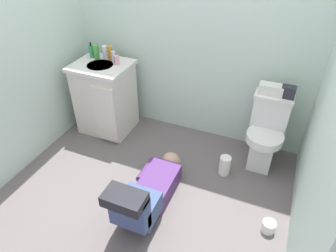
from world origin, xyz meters
TOP-DOWN VIEW (x-y plane):
  - ground_plane at (0.00, 0.00)m, footprint 3.06×2.95m
  - wall_back at (0.00, 1.01)m, footprint 2.72×0.08m
  - wall_left at (-1.32, 0.00)m, footprint 0.08×1.95m
  - toilet at (0.92, 0.70)m, footprint 0.36×0.46m
  - vanity_cabinet at (-0.85, 0.61)m, footprint 0.60×0.53m
  - faucet at (-0.85, 0.76)m, footprint 0.02×0.02m
  - person_plumber at (0.10, -0.28)m, footprint 0.39×1.06m
  - tissue_box at (0.87, 0.79)m, footprint 0.22×0.11m
  - toiletry_bag at (1.02, 0.79)m, footprint 0.12×0.09m
  - soap_dispenser at (-1.04, 0.74)m, footprint 0.06×0.06m
  - bottle_green at (-0.97, 0.72)m, footprint 0.06×0.06m
  - bottle_white at (-0.89, 0.76)m, footprint 0.05×0.05m
  - bottle_amber at (-0.82, 0.75)m, footprint 0.05×0.05m
  - bottle_clear at (-0.75, 0.71)m, footprint 0.04×0.04m
  - bottle_pink at (-0.69, 0.67)m, footprint 0.05×0.05m
  - paper_towel_roll at (0.62, 0.38)m, footprint 0.11×0.11m
  - toilet_paper_roll at (1.12, -0.13)m, footprint 0.11×0.11m

SIDE VIEW (x-z plane):
  - ground_plane at x=0.00m, z-range -0.04..0.00m
  - toilet_paper_roll at x=1.12m, z-range 0.00..0.10m
  - paper_towel_roll at x=0.62m, z-range 0.00..0.21m
  - person_plumber at x=0.10m, z-range -0.08..0.44m
  - toilet at x=0.92m, z-range -0.01..0.74m
  - vanity_cabinet at x=-0.85m, z-range 0.01..0.83m
  - tissue_box at x=0.87m, z-range 0.75..0.85m
  - toiletry_bag at x=1.02m, z-range 0.75..0.86m
  - faucet at x=-0.85m, z-range 0.82..0.92m
  - bottle_pink at x=-0.69m, z-range 0.82..0.92m
  - bottle_clear at x=-0.75m, z-range 0.82..0.94m
  - soap_dispenser at x=-1.04m, z-range 0.80..0.97m
  - bottle_white at x=-0.89m, z-range 0.82..0.96m
  - bottle_amber at x=-0.82m, z-range 0.82..0.98m
  - bottle_green at x=-0.97m, z-range 0.82..0.98m
  - wall_back at x=0.00m, z-range 0.00..2.40m
  - wall_left at x=-1.32m, z-range 0.00..2.40m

